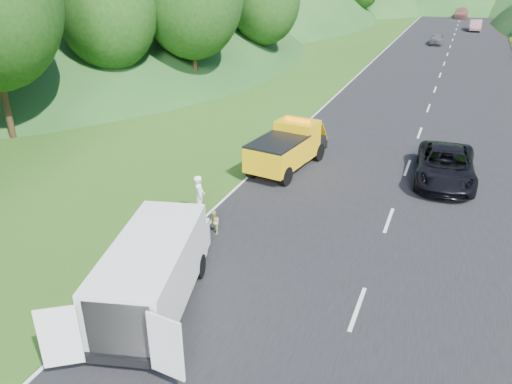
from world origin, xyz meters
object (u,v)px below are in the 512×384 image
at_px(tow_truck, 288,147).
at_px(child, 215,234).
at_px(worker, 152,339).
at_px(spare_tire, 144,352).
at_px(passing_suv, 443,181).
at_px(woman, 201,216).
at_px(suitcase, 192,213).
at_px(white_van, 154,269).

relative_size(tow_truck, child, 5.99).
relative_size(worker, spare_tire, 3.15).
distance_m(tow_truck, passing_suv, 7.48).
height_order(woman, child, woman).
distance_m(suitcase, passing_suv, 11.94).
xyz_separation_m(tow_truck, passing_suv, (7.29, 1.24, -1.13)).
relative_size(white_van, child, 7.31).
xyz_separation_m(woman, passing_suv, (8.86, 7.42, 0.00)).
bearing_deg(passing_suv, suitcase, -142.51).
distance_m(child, passing_suv, 11.46).
height_order(tow_truck, suitcase, tow_truck).
relative_size(white_van, suitcase, 12.20).
bearing_deg(worker, passing_suv, 71.66).
height_order(tow_truck, worker, tow_truck).
bearing_deg(suitcase, passing_suv, 40.90).
bearing_deg(spare_tire, suitcase, 108.88).
relative_size(tow_truck, worker, 2.93).
distance_m(tow_truck, suitcase, 6.86).
xyz_separation_m(white_van, suitcase, (-1.67, 5.18, -1.00)).
bearing_deg(tow_truck, white_van, -81.82).
bearing_deg(tow_truck, woman, -95.79).
height_order(white_van, woman, white_van).
distance_m(child, worker, 5.93).
bearing_deg(spare_tire, passing_suv, 65.95).
xyz_separation_m(white_van, woman, (-1.51, 5.58, -1.27)).
bearing_deg(worker, woman, 114.14).
distance_m(child, suitcase, 1.52).
relative_size(tow_truck, passing_suv, 1.00).
bearing_deg(white_van, passing_suv, 45.57).
height_order(tow_truck, child, tow_truck).
relative_size(child, spare_tire, 1.54).
distance_m(woman, suitcase, 0.51).
xyz_separation_m(tow_truck, white_van, (-0.06, -11.76, 0.15)).
distance_m(woman, child, 1.59).
distance_m(woman, worker, 7.25).
bearing_deg(tow_truck, passing_suv, 18.09).
height_order(white_van, child, white_van).
bearing_deg(child, suitcase, -168.08).
distance_m(worker, suitcase, 6.94).
xyz_separation_m(woman, suitcase, (-0.16, -0.39, 0.28)).
relative_size(woman, spare_tire, 2.90).
distance_m(spare_tire, passing_suv, 16.25).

